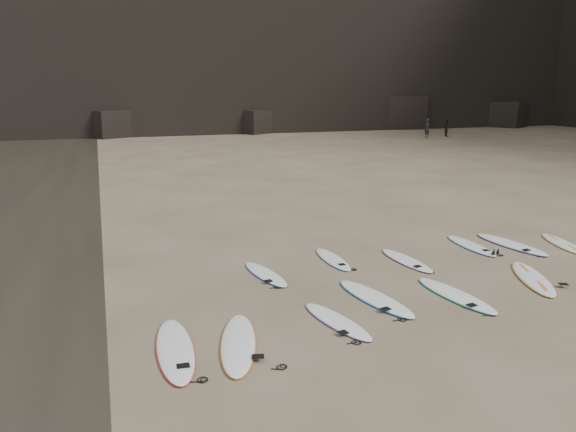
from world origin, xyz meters
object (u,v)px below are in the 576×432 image
person_b (448,128)px  surfboard_11 (175,349)px  surfboard_10 (563,243)px  surfboard_6 (333,259)px  surfboard_5 (265,274)px  surfboard_9 (511,244)px  surfboard_0 (238,343)px  surfboard_7 (406,260)px  surfboard_1 (337,321)px  surfboard_4 (533,278)px  surfboard_3 (456,295)px  surfboard_8 (471,245)px  surfboard_2 (375,298)px  person_a (427,128)px

person_b → surfboard_11: bearing=157.0°
surfboard_10 → surfboard_6: bearing=-170.0°
surfboard_5 → surfboard_9: (7.99, 0.23, 0.01)m
surfboard_0 → surfboard_7: (5.72, 3.54, -0.01)m
surfboard_1 → person_b: 45.07m
surfboard_1 → person_b: bearing=40.9°
surfboard_6 → surfboard_7: 2.07m
surfboard_4 → surfboard_11: size_ratio=0.97×
surfboard_7 → surfboard_9: surfboard_9 is taller
surfboard_3 → surfboard_4: bearing=1.6°
surfboard_8 → surfboard_11: surfboard_11 is taller
surfboard_6 → surfboard_8: (4.56, -0.10, 0.00)m
surfboard_3 → surfboard_7: (0.27, 2.72, -0.00)m
person_b → surfboard_4: bearing=165.9°
surfboard_1 → surfboard_8: size_ratio=0.94×
surfboard_11 → surfboard_5: bearing=54.7°
surfboard_8 → surfboard_11: bearing=-154.7°
surfboard_2 → surfboard_3: (1.89, -0.43, -0.00)m
surfboard_5 → person_b: bearing=40.2°
surfboard_10 → surfboard_11: bearing=-148.5°
surfboard_3 → person_a: size_ratio=1.48×
surfboard_7 → surfboard_8: size_ratio=0.98×
surfboard_11 → surfboard_3: bearing=8.9°
surfboard_8 → person_b: (20.89, 32.19, 0.76)m
person_a → person_b: size_ratio=1.09×
surfboard_8 → surfboard_2: bearing=-146.1°
surfboard_3 → person_a: bearing=52.2°
surfboard_0 → surfboard_3: 5.51m
surfboard_6 → surfboard_3: bearing=-64.1°
surfboard_1 → surfboard_4: 5.86m
surfboard_4 → surfboard_10: surfboard_4 is taller
surfboard_9 → person_a: size_ratio=1.57×
surfboard_6 → surfboard_8: 4.56m
surfboard_6 → surfboard_10: 7.45m
surfboard_3 → surfboard_11: (-6.63, -0.69, 0.00)m
surfboard_9 → surfboard_11: same height
person_a → surfboard_2: bearing=-37.1°
surfboard_9 → person_a: 36.10m
surfboard_5 → surfboard_0: bearing=-123.5°
surfboard_3 → surfboard_10: (5.76, 2.67, -0.00)m
surfboard_2 → surfboard_3: surfboard_2 is taller
surfboard_6 → surfboard_1: bearing=-111.3°
surfboard_0 → surfboard_8: surfboard_0 is taller
surfboard_0 → person_a: person_a is taller
surfboard_1 → surfboard_8: bearing=19.9°
surfboard_2 → surfboard_11: (-4.74, -1.12, 0.00)m
surfboard_0 → surfboard_3: (5.45, 0.82, -0.00)m
surfboard_6 → person_b: bearing=52.2°
surfboard_0 → surfboard_7: 6.73m
surfboard_0 → surfboard_11: 1.19m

